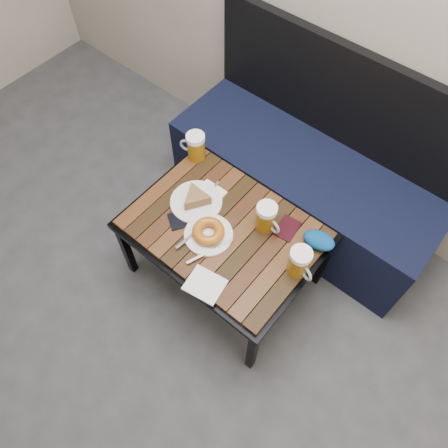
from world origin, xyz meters
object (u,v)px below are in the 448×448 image
Objects in this scene: bench at (305,180)px; beer_mug_centre at (266,217)px; passport_burgundy at (287,228)px; knit_pouch at (319,240)px; beer_mug_right at (299,262)px; cafe_table at (224,233)px; plate_bagel at (208,233)px; beer_mug_left at (195,146)px; plate_pie at (196,200)px; passport_navy at (184,219)px.

beer_mug_centre is (0.07, -0.47, 0.27)m from bench.
knit_pouch is at bearing 1.82° from passport_burgundy.
beer_mug_centre is 0.99× the size of beer_mug_right.
beer_mug_right is 1.22× the size of passport_burgundy.
passport_burgundy is at bearing 38.38° from cafe_table.
beer_mug_left is at bearing 138.25° from plate_bagel.
plate_pie is 1.84× the size of passport_navy.
bench reaches higher than passport_burgundy.
beer_mug_centre is at bearing -154.33° from passport_burgundy.
passport_burgundy is 0.86× the size of knit_pouch.
plate_bagel is at bearing 120.01° from beer_mug_left.
plate_bagel is at bearing -117.62° from beer_mug_centre.
plate_pie is (-0.54, -0.01, -0.05)m from beer_mug_right.
knit_pouch is at bearing 28.15° from cafe_table.
beer_mug_centre is (0.50, -0.11, 0.00)m from beer_mug_left.
beer_mug_centre is 0.33m from plate_pie.
plate_bagel is at bearing -141.13° from passport_burgundy.
beer_mug_left is at bearing -174.23° from beer_mug_right.
beer_mug_right is at bearing 5.12° from cafe_table.
knit_pouch is at bearing 159.06° from beer_mug_left.
cafe_table is 5.83× the size of beer_mug_right.
cafe_table is 3.57× the size of plate_pie.
beer_mug_centre is at bearing 41.58° from cafe_table.
bench is 0.71m from plate_bagel.
bench is 0.49m from passport_burgundy.
passport_burgundy is (0.15, -0.42, 0.20)m from bench.
beer_mug_right is 1.13× the size of passport_navy.
passport_burgundy is (0.24, 0.25, -0.02)m from plate_bagel.
knit_pouch is at bearing 34.82° from plate_bagel.
bench is at bearing 139.06° from beer_mug_right.
passport_burgundy is at bearing 45.63° from plate_bagel.
passport_navy is at bearing 104.53° from beer_mug_left.
beer_mug_left is 0.28m from plate_pie.
plate_bagel is (-0.16, -0.19, -0.05)m from beer_mug_centre.
cafe_table is 7.11× the size of passport_burgundy.
beer_mug_right is 0.61× the size of plate_pie.
plate_bagel is (0.34, -0.30, -0.05)m from beer_mug_left.
cafe_table is at bearing -96.16° from bench.
beer_mug_right is at bearing 15.51° from plate_bagel.
cafe_table is 5.89× the size of beer_mug_left.
cafe_table is 0.28m from passport_burgundy.
bench is at bearing 83.84° from cafe_table.
beer_mug_centre reaches higher than cafe_table.
plate_pie is at bearing -150.70° from beer_mug_centre.
plate_pie is 0.18m from plate_bagel.
passport_burgundy is at bearing 20.95° from plate_pie.
beer_mug_left is 1.11× the size of passport_navy.
plate_bagel is at bearing -97.59° from bench.
beer_mug_centre reaches higher than passport_navy.
beer_mug_right is 0.21m from passport_burgundy.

